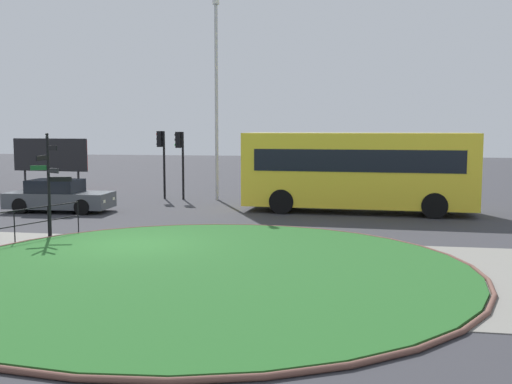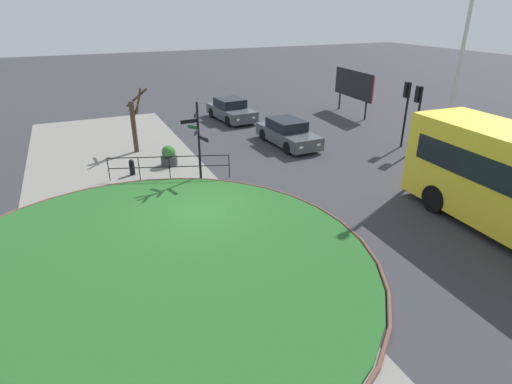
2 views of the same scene
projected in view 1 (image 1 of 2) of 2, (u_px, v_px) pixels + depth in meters
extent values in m
plane|color=#333338|center=(132.00, 247.00, 17.61)|extent=(120.00, 120.00, 0.00)
cube|color=gray|center=(100.00, 263.00, 15.48)|extent=(32.00, 7.65, 0.02)
cylinder|color=#235B23|center=(203.00, 269.00, 14.71)|extent=(13.05, 13.05, 0.10)
torus|color=brown|center=(203.00, 268.00, 14.71)|extent=(13.36, 13.36, 0.11)
cylinder|color=black|center=(49.00, 187.00, 18.99)|extent=(0.09, 0.09, 3.22)
sphere|color=black|center=(47.00, 134.00, 18.82)|extent=(0.10, 0.10, 0.10)
cube|color=black|center=(52.00, 148.00, 18.69)|extent=(0.42, 0.26, 0.15)
cube|color=black|center=(42.00, 158.00, 18.51)|extent=(0.07, 0.68, 0.15)
cube|color=#195128|center=(38.00, 168.00, 18.81)|extent=(0.41, 0.30, 0.15)
cube|color=black|center=(53.00, 171.00, 18.73)|extent=(0.48, 0.31, 0.15)
cube|color=black|center=(61.00, 179.00, 18.99)|extent=(0.65, 0.20, 0.15)
cube|color=black|center=(14.00, 211.00, 17.93)|extent=(1.71, 4.80, 0.03)
cube|color=black|center=(14.00, 226.00, 17.98)|extent=(1.71, 4.80, 0.03)
cylinder|color=black|center=(78.00, 217.00, 20.18)|extent=(0.04, 0.04, 1.02)
cylinder|color=black|center=(48.00, 222.00, 19.08)|extent=(0.04, 0.04, 1.02)
cylinder|color=black|center=(15.00, 228.00, 17.98)|extent=(0.04, 0.04, 1.02)
cube|color=yellow|center=(358.00, 170.00, 24.85)|extent=(9.44, 2.83, 3.00)
cube|color=black|center=(360.00, 158.00, 25.99)|extent=(8.21, 0.39, 0.88)
cube|color=black|center=(357.00, 161.00, 23.62)|extent=(8.21, 0.39, 0.88)
cube|color=black|center=(478.00, 168.00, 23.80)|extent=(0.11, 1.98, 1.10)
cube|color=black|center=(480.00, 139.00, 23.69)|extent=(0.08, 1.33, 0.28)
cylinder|color=black|center=(431.00, 199.00, 25.40)|extent=(1.01, 0.34, 1.00)
cylinder|color=black|center=(434.00, 206.00, 23.25)|extent=(1.01, 0.34, 1.00)
cylinder|color=black|center=(291.00, 196.00, 26.71)|extent=(1.01, 0.34, 1.00)
cylinder|color=black|center=(282.00, 202.00, 24.56)|extent=(1.01, 0.34, 1.00)
cube|color=#474C51|center=(60.00, 200.00, 25.15)|extent=(4.35, 1.87, 0.64)
cube|color=black|center=(55.00, 186.00, 25.12)|extent=(2.09, 1.58, 0.52)
cube|color=#EAEACC|center=(114.00, 199.00, 25.36)|extent=(0.03, 0.20, 0.12)
cube|color=#EAEACC|center=(104.00, 201.00, 24.35)|extent=(0.03, 0.20, 0.12)
cylinder|color=black|center=(98.00, 202.00, 25.75)|extent=(0.65, 0.24, 0.64)
cylinder|color=black|center=(82.00, 207.00, 24.23)|extent=(0.65, 0.24, 0.64)
cylinder|color=black|center=(39.00, 201.00, 26.12)|extent=(0.65, 0.24, 0.64)
cylinder|color=black|center=(20.00, 206.00, 24.60)|extent=(0.65, 0.24, 0.64)
cylinder|color=black|center=(183.00, 166.00, 29.43)|extent=(0.11, 0.11, 3.30)
cube|color=black|center=(179.00, 140.00, 29.36)|extent=(0.30, 0.30, 0.78)
sphere|color=black|center=(176.00, 135.00, 29.39)|extent=(0.16, 0.16, 0.16)
sphere|color=black|center=(176.00, 140.00, 29.41)|extent=(0.16, 0.16, 0.16)
sphere|color=green|center=(176.00, 145.00, 29.44)|extent=(0.16, 0.16, 0.16)
cylinder|color=black|center=(164.00, 165.00, 29.78)|extent=(0.11, 0.11, 3.33)
cube|color=black|center=(160.00, 139.00, 29.74)|extent=(0.32, 0.32, 0.78)
sphere|color=red|center=(158.00, 134.00, 29.79)|extent=(0.16, 0.16, 0.16)
sphere|color=black|center=(158.00, 139.00, 29.81)|extent=(0.16, 0.16, 0.16)
sphere|color=black|center=(158.00, 144.00, 29.84)|extent=(0.16, 0.16, 0.16)
cylinder|color=#B7B7BC|center=(216.00, 104.00, 29.07)|extent=(0.16, 0.16, 9.29)
cylinder|color=silver|center=(216.00, 2.00, 28.58)|extent=(0.32, 0.32, 0.22)
cylinder|color=black|center=(25.00, 173.00, 33.47)|extent=(0.12, 0.12, 2.04)
cylinder|color=black|center=(78.00, 174.00, 32.65)|extent=(0.12, 0.12, 2.04)
cube|color=red|center=(51.00, 155.00, 32.95)|extent=(4.40, 0.45, 1.68)
cube|color=black|center=(50.00, 155.00, 32.89)|extent=(4.49, 0.36, 1.78)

